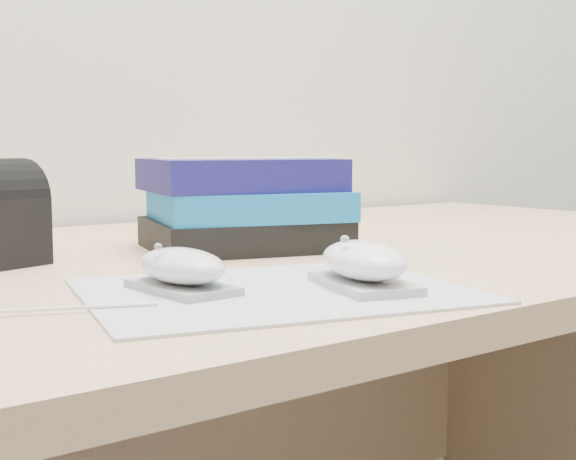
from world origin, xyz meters
TOP-DOWN VIEW (x-y plane):
  - desk at (0.00, 1.64)m, footprint 1.60×0.80m
  - mousepad at (-0.14, 1.34)m, footprint 0.37×0.32m
  - mouse_rear at (-0.21, 1.38)m, footprint 0.06×0.10m
  - mouse_front at (-0.08, 1.30)m, footprint 0.09×0.13m
  - usb_cable at (-0.36, 1.38)m, footprint 0.20×0.09m
  - book_stack at (-0.00, 1.60)m, footprint 0.26×0.23m

SIDE VIEW (x-z plane):
  - desk at x=0.00m, z-range 0.13..0.86m
  - mousepad at x=-0.14m, z-range 0.73..0.73m
  - usb_cable at x=-0.36m, z-range 0.73..0.74m
  - mouse_rear at x=-0.21m, z-range 0.73..0.77m
  - mouse_front at x=-0.08m, z-range 0.73..0.78m
  - book_stack at x=0.00m, z-range 0.73..0.84m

